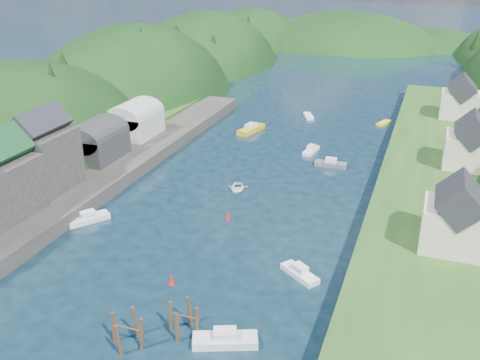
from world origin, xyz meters
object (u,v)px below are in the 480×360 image
at_px(piling_cluster_near, 128,333).
at_px(piling_cluster_far, 184,321).
at_px(channel_buoy_near, 172,280).
at_px(channel_buoy_far, 228,216).

height_order(piling_cluster_near, piling_cluster_far, piling_cluster_near).
xyz_separation_m(piling_cluster_near, piling_cluster_far, (3.87, 3.31, -0.08)).
bearing_deg(channel_buoy_near, channel_buoy_far, 89.32).
height_order(piling_cluster_near, channel_buoy_near, piling_cluster_near).
relative_size(piling_cluster_far, channel_buoy_far, 3.28).
xyz_separation_m(channel_buoy_near, channel_buoy_far, (0.19, 15.82, 0.00)).
xyz_separation_m(piling_cluster_far, channel_buoy_near, (-4.56, 6.50, -0.76)).
height_order(piling_cluster_far, channel_buoy_far, piling_cluster_far).
bearing_deg(channel_buoy_far, channel_buoy_near, -90.68).
distance_m(piling_cluster_far, channel_buoy_far, 22.75).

